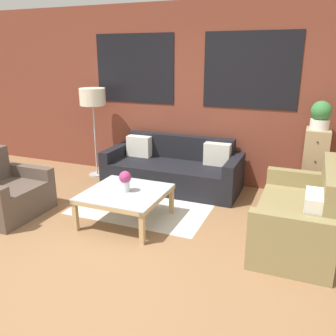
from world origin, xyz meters
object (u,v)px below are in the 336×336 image
Objects in this scene: settee_vintage at (299,217)px; drawer_cabinet at (314,166)px; armchair_corner at (6,194)px; flower_vase at (125,180)px; floor_lamp at (93,100)px; coffee_table at (125,195)px; potted_plant at (321,115)px; couch_dark at (173,170)px.

drawer_cabinet is at bearing 85.35° from settee_vintage.
settee_vintage is 3.66m from armchair_corner.
armchair_corner reaches higher than flower_vase.
floor_lamp is at bearing 83.34° from armchair_corner.
flower_vase is at bearing -143.51° from drawer_cabinet.
coffee_table is 2.81m from potted_plant.
armchair_corner is 1.65m from flower_vase.
drawer_cabinet is (3.50, 0.15, -0.78)m from floor_lamp.
armchair_corner is 0.97× the size of coffee_table.
drawer_cabinet is at bearing -90.00° from potted_plant.
potted_plant is 1.45× the size of flower_vase.
coffee_table is 0.91× the size of drawer_cabinet.
potted_plant reaches higher than coffee_table.
flower_vase is at bearing 13.97° from armchair_corner.
settee_vintage is 4.06× the size of potted_plant.
floor_lamp is at bearing -177.55° from drawer_cabinet.
couch_dark is 2.07m from drawer_cabinet.
floor_lamp reaches higher than armchair_corner.
potted_plant reaches higher than settee_vintage.
floor_lamp reaches higher than couch_dark.
couch_dark is 5.52× the size of potted_plant.
settee_vintage is at bearing 7.15° from flower_vase.
coffee_table is 0.21m from flower_vase.
armchair_corner is at bearing -152.01° from potted_plant.
flower_vase reaches higher than coffee_table.
armchair_corner is at bearing -133.22° from couch_dark.
settee_vintage reaches higher than flower_vase.
flower_vase is (-2.14, -1.58, -0.69)m from potted_plant.
settee_vintage reaches higher than couch_dark.
couch_dark is 2.00× the size of drawer_cabinet.
coffee_table is 2.67m from drawer_cabinet.
potted_plant is at bearing 36.49° from flower_vase.
potted_plant is at bearing 27.99° from armchair_corner.
potted_plant is (0.11, 1.33, 0.94)m from settee_vintage.
couch_dark is 1.41m from flower_vase.
coffee_table is 3.64× the size of flower_vase.
settee_vintage is 2.06m from flower_vase.
floor_lamp is (-1.35, 1.43, 0.96)m from coffee_table.
couch_dark is 2.20× the size of coffee_table.
drawer_cabinet is 0.72m from potted_plant.
potted_plant is (2.15, 1.58, 0.90)m from coffee_table.
coffee_table is (-0.10, -1.38, 0.07)m from couch_dark.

